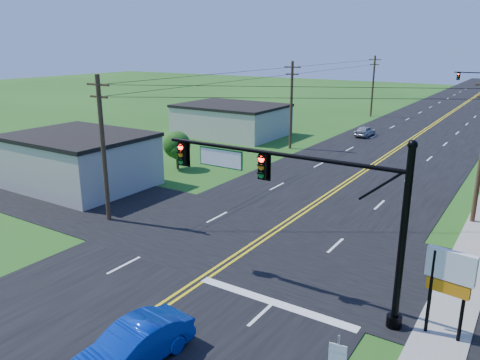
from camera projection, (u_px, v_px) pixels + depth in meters
The scene contains 13 objects.
ground at pixel (78, 359), 16.47m from camera, with size 260.00×260.00×0.00m, color #224E16.
road_main at pixel (416, 135), 56.77m from camera, with size 16.00×220.00×0.04m, color black.
road_cross at pixel (254, 242), 26.14m from camera, with size 70.00×10.00×0.04m, color black.
signal_mast_main at pixel (295, 193), 19.32m from camera, with size 11.30×0.60×7.48m.
cream_bldg_near at pixel (80, 160), 36.03m from camera, with size 10.20×8.20×4.10m.
cream_bldg_far at pixel (231, 120), 56.48m from camera, with size 12.20×9.20×3.70m.
utility_pole_left_a at pixel (103, 147), 28.15m from camera, with size 1.80×0.28×9.00m.
utility_pole_left_b at pixel (291, 104), 48.31m from camera, with size 1.80×0.28×9.00m.
utility_pole_left_c at pixel (373, 85), 70.07m from camera, with size 1.80×0.28×9.00m.
tree_left at pixel (177, 145), 40.89m from camera, with size 2.40×2.40×3.37m.
blue_car at pixel (133, 347), 15.94m from camera, with size 1.58×4.52×1.49m, color #0730AC.
distant_car at pixel (365, 131), 55.69m from camera, with size 1.49×3.71×1.26m, color #A7A8AC.
pylon_sign at pixel (450, 276), 16.98m from camera, with size 1.74×0.45×3.55m.
Camera 1 is at (12.41, -8.69, 10.69)m, focal length 35.00 mm.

